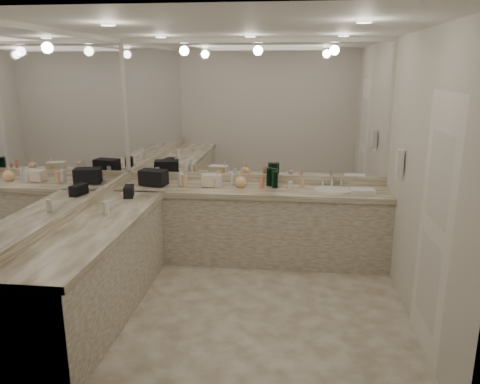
# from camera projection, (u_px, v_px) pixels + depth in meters

# --- Properties ---
(floor) EXTENTS (3.20, 3.20, 0.00)m
(floor) POSITION_uv_depth(u_px,v_px,m) (240.00, 307.00, 4.58)
(floor) COLOR beige
(floor) RESTS_ON ground
(ceiling) EXTENTS (3.20, 3.20, 0.00)m
(ceiling) POSITION_uv_depth(u_px,v_px,m) (240.00, 27.00, 3.91)
(ceiling) COLOR white
(ceiling) RESTS_ON floor
(wall_back) EXTENTS (3.20, 0.02, 2.60)m
(wall_back) POSITION_uv_depth(u_px,v_px,m) (254.00, 150.00, 5.69)
(wall_back) COLOR beige
(wall_back) RESTS_ON floor
(wall_left) EXTENTS (0.02, 3.00, 2.60)m
(wall_left) POSITION_uv_depth(u_px,v_px,m) (72.00, 173.00, 4.42)
(wall_left) COLOR beige
(wall_left) RESTS_ON floor
(wall_right) EXTENTS (0.02, 3.00, 2.60)m
(wall_right) POSITION_uv_depth(u_px,v_px,m) (422.00, 182.00, 4.07)
(wall_right) COLOR beige
(wall_right) RESTS_ON floor
(vanity_back_base) EXTENTS (3.20, 0.60, 0.84)m
(vanity_back_base) POSITION_uv_depth(u_px,v_px,m) (251.00, 226.00, 5.63)
(vanity_back_base) COLOR beige
(vanity_back_base) RESTS_ON floor
(vanity_back_top) EXTENTS (3.20, 0.64, 0.06)m
(vanity_back_top) POSITION_uv_depth(u_px,v_px,m) (251.00, 191.00, 5.50)
(vanity_back_top) COLOR beige
(vanity_back_top) RESTS_ON vanity_back_base
(vanity_left_base) EXTENTS (0.60, 2.40, 0.84)m
(vanity_left_base) POSITION_uv_depth(u_px,v_px,m) (97.00, 274.00, 4.33)
(vanity_left_base) COLOR beige
(vanity_left_base) RESTS_ON floor
(vanity_left_top) EXTENTS (0.64, 2.42, 0.06)m
(vanity_left_top) POSITION_uv_depth(u_px,v_px,m) (94.00, 228.00, 4.21)
(vanity_left_top) COLOR beige
(vanity_left_top) RESTS_ON vanity_left_base
(backsplash_back) EXTENTS (3.20, 0.04, 0.10)m
(backsplash_back) POSITION_uv_depth(u_px,v_px,m) (253.00, 178.00, 5.76)
(backsplash_back) COLOR beige
(backsplash_back) RESTS_ON vanity_back_top
(backsplash_left) EXTENTS (0.04, 3.00, 0.10)m
(backsplash_left) POSITION_uv_depth(u_px,v_px,m) (77.00, 209.00, 4.51)
(backsplash_left) COLOR beige
(backsplash_left) RESTS_ON vanity_left_top
(mirror_back) EXTENTS (3.12, 0.01, 1.55)m
(mirror_back) POSITION_uv_depth(u_px,v_px,m) (254.00, 111.00, 5.55)
(mirror_back) COLOR white
(mirror_back) RESTS_ON wall_back
(mirror_left) EXTENTS (0.01, 2.92, 1.55)m
(mirror_left) POSITION_uv_depth(u_px,v_px,m) (69.00, 123.00, 4.30)
(mirror_left) COLOR white
(mirror_left) RESTS_ON wall_left
(sink) EXTENTS (0.44, 0.44, 0.03)m
(sink) POSITION_uv_depth(u_px,v_px,m) (333.00, 191.00, 5.40)
(sink) COLOR white
(sink) RESTS_ON vanity_back_top
(faucet) EXTENTS (0.24, 0.16, 0.14)m
(faucet) POSITION_uv_depth(u_px,v_px,m) (332.00, 180.00, 5.58)
(faucet) COLOR silver
(faucet) RESTS_ON vanity_back_top
(wall_phone) EXTENTS (0.06, 0.10, 0.24)m
(wall_phone) POSITION_uv_depth(u_px,v_px,m) (400.00, 161.00, 4.74)
(wall_phone) COLOR white
(wall_phone) RESTS_ON wall_right
(door) EXTENTS (0.02, 0.82, 2.10)m
(door) POSITION_uv_depth(u_px,v_px,m) (434.00, 228.00, 3.66)
(door) COLOR white
(door) RESTS_ON wall_right
(black_toiletry_bag) EXTENTS (0.34, 0.25, 0.18)m
(black_toiletry_bag) POSITION_uv_depth(u_px,v_px,m) (153.00, 178.00, 5.59)
(black_toiletry_bag) COLOR black
(black_toiletry_bag) RESTS_ON vanity_back_top
(black_bag_spill) EXTENTS (0.15, 0.23, 0.12)m
(black_bag_spill) POSITION_uv_depth(u_px,v_px,m) (129.00, 191.00, 5.11)
(black_bag_spill) COLOR black
(black_bag_spill) RESTS_ON vanity_left_top
(cream_cosmetic_case) EXTENTS (0.26, 0.18, 0.14)m
(cream_cosmetic_case) POSITION_uv_depth(u_px,v_px,m) (211.00, 181.00, 5.56)
(cream_cosmetic_case) COLOR beige
(cream_cosmetic_case) RESTS_ON vanity_back_top
(hand_towel) EXTENTS (0.26, 0.18, 0.04)m
(hand_towel) POSITION_uv_depth(u_px,v_px,m) (363.00, 191.00, 5.29)
(hand_towel) COLOR white
(hand_towel) RESTS_ON vanity_back_top
(lotion_left) EXTENTS (0.05, 0.05, 0.12)m
(lotion_left) POSITION_uv_depth(u_px,v_px,m) (106.00, 208.00, 4.49)
(lotion_left) COLOR white
(lotion_left) RESTS_ON vanity_left_top
(soap_bottle_a) EXTENTS (0.10, 0.10, 0.21)m
(soap_bottle_a) POSITION_uv_depth(u_px,v_px,m) (181.00, 177.00, 5.58)
(soap_bottle_a) COLOR silver
(soap_bottle_a) RESTS_ON vanity_back_top
(soap_bottle_b) EXTENTS (0.10, 0.10, 0.19)m
(soap_bottle_b) POSITION_uv_depth(u_px,v_px,m) (218.00, 179.00, 5.53)
(soap_bottle_b) COLOR white
(soap_bottle_b) RESTS_ON vanity_back_top
(soap_bottle_c) EXTENTS (0.16, 0.16, 0.19)m
(soap_bottle_c) POSITION_uv_depth(u_px,v_px,m) (241.00, 180.00, 5.50)
(soap_bottle_c) COLOR #F1BE82
(soap_bottle_c) RESTS_ON vanity_back_top
(green_bottle_0) EXTENTS (0.06, 0.06, 0.22)m
(green_bottle_0) POSITION_uv_depth(u_px,v_px,m) (269.00, 177.00, 5.58)
(green_bottle_0) COLOR #124D2F
(green_bottle_0) RESTS_ON vanity_back_top
(green_bottle_1) EXTENTS (0.07, 0.07, 0.19)m
(green_bottle_1) POSITION_uv_depth(u_px,v_px,m) (270.00, 177.00, 5.60)
(green_bottle_1) COLOR #124D2F
(green_bottle_1) RESTS_ON vanity_back_top
(green_bottle_2) EXTENTS (0.07, 0.07, 0.21)m
(green_bottle_2) POSITION_uv_depth(u_px,v_px,m) (273.00, 177.00, 5.57)
(green_bottle_2) COLOR #124D2F
(green_bottle_2) RESTS_ON vanity_back_top
(green_bottle_3) EXTENTS (0.07, 0.07, 0.21)m
(green_bottle_3) POSITION_uv_depth(u_px,v_px,m) (274.00, 177.00, 5.58)
(green_bottle_3) COLOR #124D2F
(green_bottle_3) RESTS_ON vanity_back_top
(green_bottle_4) EXTENTS (0.07, 0.07, 0.20)m
(green_bottle_4) POSITION_uv_depth(u_px,v_px,m) (275.00, 180.00, 5.48)
(green_bottle_4) COLOR #124D2F
(green_bottle_4) RESTS_ON vanity_back_top
(amenity_bottle_0) EXTENTS (0.05, 0.05, 0.15)m
(amenity_bottle_0) POSITION_uv_depth(u_px,v_px,m) (261.00, 183.00, 5.45)
(amenity_bottle_0) COLOR #E57F66
(amenity_bottle_0) RESTS_ON vanity_back_top
(amenity_bottle_1) EXTENTS (0.05, 0.05, 0.09)m
(amenity_bottle_1) POSITION_uv_depth(u_px,v_px,m) (290.00, 185.00, 5.42)
(amenity_bottle_1) COLOR white
(amenity_bottle_1) RESTS_ON vanity_back_top
(amenity_bottle_2) EXTENTS (0.04, 0.04, 0.12)m
(amenity_bottle_2) POSITION_uv_depth(u_px,v_px,m) (263.00, 181.00, 5.55)
(amenity_bottle_2) COLOR #E57F66
(amenity_bottle_2) RESTS_ON vanity_back_top
(amenity_bottle_3) EXTENTS (0.05, 0.05, 0.12)m
(amenity_bottle_3) POSITION_uv_depth(u_px,v_px,m) (150.00, 178.00, 5.75)
(amenity_bottle_3) COLOR silver
(amenity_bottle_3) RESTS_ON vanity_back_top
(amenity_bottle_4) EXTENTS (0.04, 0.04, 0.11)m
(amenity_bottle_4) POSITION_uv_depth(u_px,v_px,m) (302.00, 183.00, 5.49)
(amenity_bottle_4) COLOR #E0B28C
(amenity_bottle_4) RESTS_ON vanity_back_top
(amenity_bottle_5) EXTENTS (0.06, 0.06, 0.10)m
(amenity_bottle_5) POSITION_uv_depth(u_px,v_px,m) (216.00, 180.00, 5.68)
(amenity_bottle_5) COLOR #F2D84C
(amenity_bottle_5) RESTS_ON vanity_back_top
(amenity_bottle_6) EXTENTS (0.04, 0.04, 0.10)m
(amenity_bottle_6) POSITION_uv_depth(u_px,v_px,m) (215.00, 183.00, 5.51)
(amenity_bottle_6) COLOR #E0B28C
(amenity_bottle_6) RESTS_ON vanity_back_top
(amenity_bottle_7) EXTENTS (0.04, 0.04, 0.13)m
(amenity_bottle_7) POSITION_uv_depth(u_px,v_px,m) (232.00, 179.00, 5.63)
(amenity_bottle_7) COLOR silver
(amenity_bottle_7) RESTS_ON vanity_back_top
(amenity_bottle_8) EXTENTS (0.07, 0.07, 0.14)m
(amenity_bottle_8) POSITION_uv_depth(u_px,v_px,m) (185.00, 180.00, 5.56)
(amenity_bottle_8) COLOR #E0B28C
(amenity_bottle_8) RESTS_ON vanity_back_top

